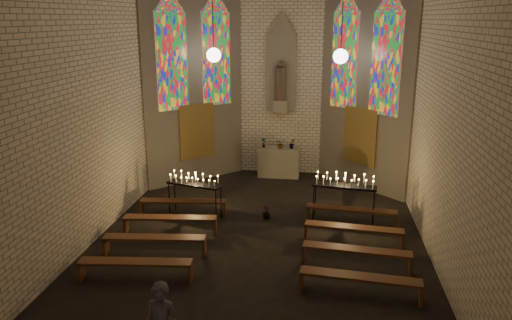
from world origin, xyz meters
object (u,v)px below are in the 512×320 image
(aisle_flower_pot, at_px, (266,212))
(votive_stand_left, at_px, (194,181))
(altar, at_px, (279,162))
(votive_stand_right, at_px, (345,183))

(aisle_flower_pot, height_order, votive_stand_left, votive_stand_left)
(votive_stand_left, bearing_deg, altar, 78.06)
(altar, bearing_deg, votive_stand_right, -60.17)
(votive_stand_left, bearing_deg, aisle_flower_pot, 15.81)
(altar, height_order, votive_stand_right, votive_stand_right)
(altar, xyz_separation_m, aisle_flower_pot, (0.02, -3.83, -0.31))
(altar, relative_size, aisle_flower_pot, 3.67)
(aisle_flower_pot, bearing_deg, votive_stand_left, -179.38)
(aisle_flower_pot, distance_m, votive_stand_right, 2.26)
(altar, xyz_separation_m, votive_stand_left, (-1.97, -3.85, 0.49))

